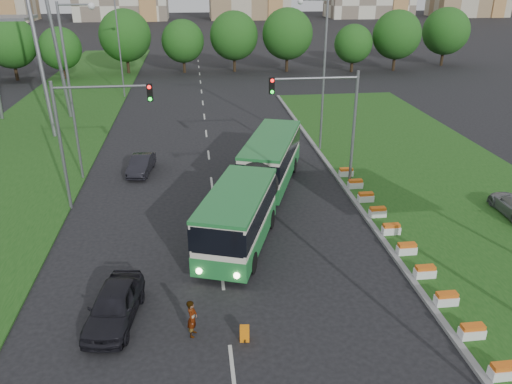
{
  "coord_description": "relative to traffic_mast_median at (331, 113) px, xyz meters",
  "views": [
    {
      "loc": [
        -3.91,
        -20.67,
        13.62
      ],
      "look_at": [
        -0.81,
        4.2,
        2.6
      ],
      "focal_mm": 35.0,
      "sensor_mm": 36.0,
      "label": 1
    }
  ],
  "objects": [
    {
      "name": "traffic_mast_median",
      "position": [
        0.0,
        0.0,
        0.0
      ],
      "size": [
        5.76,
        0.32,
        8.0
      ],
      "color": "gray",
      "rests_on": "ground"
    },
    {
      "name": "tree_line",
      "position": [
        5.22,
        45.0,
        -0.85
      ],
      "size": [
        120.0,
        8.0,
        9.0
      ],
      "primitive_type": null,
      "color": "#194E14",
      "rests_on": "ground"
    },
    {
      "name": "flower_planters",
      "position": [
        1.92,
        -8.1,
        -4.9
      ],
      "size": [
        1.1,
        20.3,
        0.6
      ],
      "primitive_type": null,
      "color": "white",
      "rests_on": "grass_median"
    },
    {
      "name": "grass_median",
      "position": [
        8.22,
        -2.0,
        -5.27
      ],
      "size": [
        14.0,
        60.0,
        0.15
      ],
      "primitive_type": "cube",
      "color": "#1A4915",
      "rests_on": "ground"
    },
    {
      "name": "median_kerb",
      "position": [
        1.27,
        -2.0,
        -5.26
      ],
      "size": [
        0.3,
        60.0,
        0.18
      ],
      "primitive_type": "cube",
      "color": "gray",
      "rests_on": "ground"
    },
    {
      "name": "car_left_near",
      "position": [
        -12.49,
        -12.74,
        -4.57
      ],
      "size": [
        2.48,
        4.79,
        1.56
      ],
      "primitive_type": "imported",
      "rotation": [
        0.0,
        0.0,
        -0.14
      ],
      "color": "black",
      "rests_on": "ground"
    },
    {
      "name": "articulated_bus",
      "position": [
        -5.33,
        -2.44,
        -3.56
      ],
      "size": [
        2.77,
        17.75,
        2.92
      ],
      "rotation": [
        0.0,
        0.0,
        -0.34
      ],
      "color": "beige",
      "rests_on": "ground"
    },
    {
      "name": "shopping_trolley",
      "position": [
        -7.16,
        -14.67,
        -5.03
      ],
      "size": [
        0.38,
        0.4,
        0.65
      ],
      "rotation": [
        0.0,
        0.0,
        -0.1
      ],
      "color": "orange",
      "rests_on": "ground"
    },
    {
      "name": "ground",
      "position": [
        -4.78,
        -10.0,
        -5.35
      ],
      "size": [
        360.0,
        360.0,
        0.0
      ],
      "primitive_type": "plane",
      "color": "black",
      "rests_on": "ground"
    },
    {
      "name": "car_left_far",
      "position": [
        -12.85,
        4.62,
        -4.69
      ],
      "size": [
        1.95,
        4.16,
        1.32
      ],
      "primitive_type": "imported",
      "rotation": [
        0.0,
        0.0,
        -0.14
      ],
      "color": "black",
      "rests_on": "ground"
    },
    {
      "name": "left_verge",
      "position": [
        -22.78,
        15.0,
        -5.3
      ],
      "size": [
        12.0,
        110.0,
        0.1
      ],
      "primitive_type": "cube",
      "color": "#1A4915",
      "rests_on": "ground"
    },
    {
      "name": "traffic_mast_left",
      "position": [
        -15.16,
        -1.0,
        0.0
      ],
      "size": [
        5.76,
        0.32,
        8.0
      ],
      "color": "gray",
      "rests_on": "ground"
    },
    {
      "name": "pedestrian",
      "position": [
        -9.23,
        -14.09,
        -4.52
      ],
      "size": [
        0.53,
        0.68,
        1.66
      ],
      "primitive_type": "imported",
      "rotation": [
        0.0,
        0.0,
        1.33
      ],
      "color": "gray",
      "rests_on": "ground"
    },
    {
      "name": "street_lamps",
      "position": [
        -7.78,
        0.0,
        0.65
      ],
      "size": [
        36.0,
        60.0,
        12.0
      ],
      "primitive_type": null,
      "color": "gray",
      "rests_on": "ground"
    },
    {
      "name": "lane_markings",
      "position": [
        -7.78,
        10.0,
        -5.35
      ],
      "size": [
        0.2,
        100.0,
        0.01
      ],
      "primitive_type": null,
      "color": "#B8B9B2",
      "rests_on": "ground"
    }
  ]
}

